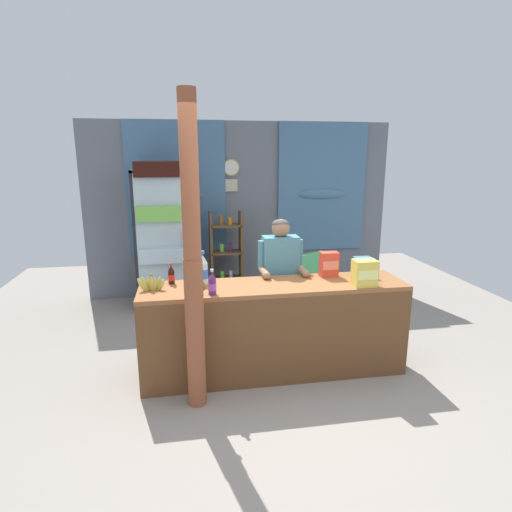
{
  "coord_description": "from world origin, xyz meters",
  "views": [
    {
      "loc": [
        -0.86,
        -3.34,
        2.12
      ],
      "look_at": [
        -0.17,
        0.67,
        1.14
      ],
      "focal_mm": 29.38,
      "sensor_mm": 36.0,
      "label": 1
    }
  ],
  "objects_px": {
    "snack_box_biscuit": "(363,267)",
    "banana_bunch": "(151,284)",
    "timber_post": "(193,266)",
    "soda_bottle_cola": "(171,275)",
    "soda_bottle_grape_soda": "(212,284)",
    "snack_box_instant_noodle": "(365,273)",
    "soda_bottle_water": "(203,270)",
    "bottle_shelf_rack": "(226,255)",
    "stall_counter": "(276,323)",
    "shopkeeper": "(280,271)",
    "drink_fridge": "(161,230)",
    "plastic_lawn_chair": "(305,277)",
    "snack_box_crackers": "(329,264)"
  },
  "relations": [
    {
      "from": "shopkeeper",
      "to": "soda_bottle_cola",
      "type": "distance_m",
      "value": 1.16
    },
    {
      "from": "stall_counter",
      "to": "banana_bunch",
      "type": "distance_m",
      "value": 1.23
    },
    {
      "from": "soda_bottle_grape_soda",
      "to": "snack_box_biscuit",
      "type": "xyz_separation_m",
      "value": [
        1.56,
        0.32,
        -0.0
      ]
    },
    {
      "from": "stall_counter",
      "to": "plastic_lawn_chair",
      "type": "relative_size",
      "value": 2.98
    },
    {
      "from": "shopkeeper",
      "to": "snack_box_crackers",
      "type": "relative_size",
      "value": 5.84
    },
    {
      "from": "shopkeeper",
      "to": "soda_bottle_water",
      "type": "distance_m",
      "value": 0.9
    },
    {
      "from": "bottle_shelf_rack",
      "to": "snack_box_crackers",
      "type": "bearing_deg",
      "value": -67.53
    },
    {
      "from": "timber_post",
      "to": "soda_bottle_cola",
      "type": "relative_size",
      "value": 12.75
    },
    {
      "from": "shopkeeper",
      "to": "snack_box_instant_noodle",
      "type": "relative_size",
      "value": 5.9
    },
    {
      "from": "bottle_shelf_rack",
      "to": "snack_box_crackers",
      "type": "relative_size",
      "value": 5.28
    },
    {
      "from": "snack_box_biscuit",
      "to": "banana_bunch",
      "type": "relative_size",
      "value": 0.73
    },
    {
      "from": "timber_post",
      "to": "soda_bottle_water",
      "type": "height_order",
      "value": "timber_post"
    },
    {
      "from": "soda_bottle_water",
      "to": "snack_box_biscuit",
      "type": "relative_size",
      "value": 1.67
    },
    {
      "from": "shopkeeper",
      "to": "soda_bottle_grape_soda",
      "type": "relative_size",
      "value": 6.34
    },
    {
      "from": "plastic_lawn_chair",
      "to": "snack_box_crackers",
      "type": "bearing_deg",
      "value": -96.62
    },
    {
      "from": "snack_box_biscuit",
      "to": "drink_fridge",
      "type": "bearing_deg",
      "value": 137.19
    },
    {
      "from": "stall_counter",
      "to": "shopkeeper",
      "type": "distance_m",
      "value": 0.67
    },
    {
      "from": "plastic_lawn_chair",
      "to": "soda_bottle_water",
      "type": "height_order",
      "value": "soda_bottle_water"
    },
    {
      "from": "timber_post",
      "to": "plastic_lawn_chair",
      "type": "bearing_deg",
      "value": 52.34
    },
    {
      "from": "snack_box_instant_noodle",
      "to": "shopkeeper",
      "type": "bearing_deg",
      "value": 136.85
    },
    {
      "from": "soda_bottle_cola",
      "to": "snack_box_crackers",
      "type": "relative_size",
      "value": 0.81
    },
    {
      "from": "soda_bottle_water",
      "to": "bottle_shelf_rack",
      "type": "bearing_deg",
      "value": 78.38
    },
    {
      "from": "snack_box_crackers",
      "to": "banana_bunch",
      "type": "height_order",
      "value": "snack_box_crackers"
    },
    {
      "from": "shopkeeper",
      "to": "banana_bunch",
      "type": "bearing_deg",
      "value": -161.72
    },
    {
      "from": "shopkeeper",
      "to": "banana_bunch",
      "type": "relative_size",
      "value": 5.54
    },
    {
      "from": "timber_post",
      "to": "soda_bottle_water",
      "type": "bearing_deg",
      "value": 79.98
    },
    {
      "from": "timber_post",
      "to": "soda_bottle_cola",
      "type": "height_order",
      "value": "timber_post"
    },
    {
      "from": "stall_counter",
      "to": "snack_box_biscuit",
      "type": "relative_size",
      "value": 13.08
    },
    {
      "from": "drink_fridge",
      "to": "plastic_lawn_chair",
      "type": "bearing_deg",
      "value": -15.03
    },
    {
      "from": "stall_counter",
      "to": "bottle_shelf_rack",
      "type": "relative_size",
      "value": 1.92
    },
    {
      "from": "soda_bottle_grape_soda",
      "to": "snack_box_instant_noodle",
      "type": "height_order",
      "value": "snack_box_instant_noodle"
    },
    {
      "from": "stall_counter",
      "to": "banana_bunch",
      "type": "relative_size",
      "value": 9.6
    },
    {
      "from": "drink_fridge",
      "to": "plastic_lawn_chair",
      "type": "distance_m",
      "value": 2.08
    },
    {
      "from": "timber_post",
      "to": "snack_box_instant_noodle",
      "type": "relative_size",
      "value": 10.45
    },
    {
      "from": "soda_bottle_cola",
      "to": "snack_box_biscuit",
      "type": "relative_size",
      "value": 1.05
    },
    {
      "from": "plastic_lawn_chair",
      "to": "soda_bottle_cola",
      "type": "relative_size",
      "value": 4.2
    },
    {
      "from": "snack_box_instant_noodle",
      "to": "stall_counter",
      "type": "bearing_deg",
      "value": 174.44
    },
    {
      "from": "shopkeeper",
      "to": "snack_box_biscuit",
      "type": "xyz_separation_m",
      "value": [
        0.79,
        -0.32,
        0.09
      ]
    },
    {
      "from": "drink_fridge",
      "to": "soda_bottle_grape_soda",
      "type": "bearing_deg",
      "value": -76.51
    },
    {
      "from": "soda_bottle_grape_soda",
      "to": "snack_box_biscuit",
      "type": "relative_size",
      "value": 1.19
    },
    {
      "from": "bottle_shelf_rack",
      "to": "soda_bottle_water",
      "type": "height_order",
      "value": "bottle_shelf_rack"
    },
    {
      "from": "snack_box_instant_noodle",
      "to": "snack_box_biscuit",
      "type": "relative_size",
      "value": 1.28
    },
    {
      "from": "drink_fridge",
      "to": "banana_bunch",
      "type": "distance_m",
      "value": 2.07
    },
    {
      "from": "stall_counter",
      "to": "plastic_lawn_chair",
      "type": "height_order",
      "value": "stall_counter"
    },
    {
      "from": "soda_bottle_grape_soda",
      "to": "soda_bottle_cola",
      "type": "bearing_deg",
      "value": 133.51
    },
    {
      "from": "timber_post",
      "to": "soda_bottle_grape_soda",
      "type": "distance_m",
      "value": 0.38
    },
    {
      "from": "banana_bunch",
      "to": "soda_bottle_grape_soda",
      "type": "bearing_deg",
      "value": -20.83
    },
    {
      "from": "stall_counter",
      "to": "drink_fridge",
      "type": "relative_size",
      "value": 1.25
    },
    {
      "from": "bottle_shelf_rack",
      "to": "soda_bottle_grape_soda",
      "type": "distance_m",
      "value": 2.47
    },
    {
      "from": "drink_fridge",
      "to": "snack_box_biscuit",
      "type": "xyz_separation_m",
      "value": [
        2.1,
        -1.95,
        -0.11
      ]
    }
  ]
}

